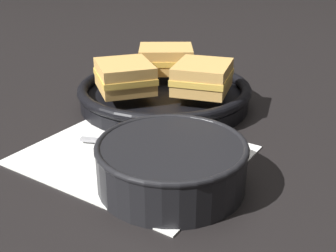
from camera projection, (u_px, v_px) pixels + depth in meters
ground_plane at (180, 146)px, 0.61m from camera, size 4.00×4.00×0.00m
napkin at (134, 154)px, 0.58m from camera, size 0.29×0.26×0.00m
soup_bowl at (172, 161)px, 0.50m from camera, size 0.18×0.18×0.06m
spoon at (164, 147)px, 0.59m from camera, size 0.17×0.07×0.01m
skillet at (164, 94)px, 0.75m from camera, size 0.31×0.31×0.04m
sandwich_near_left at (125, 76)px, 0.70m from camera, size 0.13×0.13×0.05m
sandwich_near_right at (203, 77)px, 0.70m from camera, size 0.11×0.12×0.05m
sandwich_far_left at (166, 59)px, 0.80m from camera, size 0.13×0.13×0.05m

